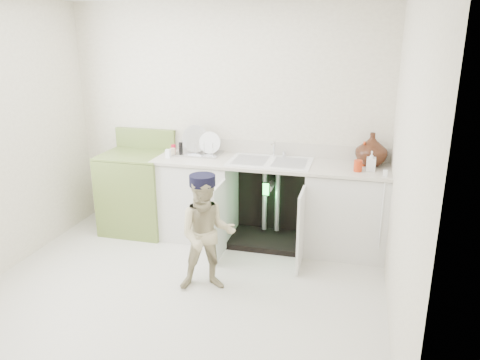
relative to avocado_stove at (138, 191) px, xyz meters
name	(u,v)px	position (x,y,z in m)	size (l,w,h in m)	color
ground	(181,292)	(0.96, -1.18, -0.46)	(3.50, 3.50, 0.00)	beige
room_shell	(175,154)	(0.96, -1.18, 0.79)	(6.00, 5.50, 1.26)	#EDE5CB
counter_run	(272,201)	(1.54, 0.03, 0.01)	(2.44, 1.02, 1.23)	silver
avocado_stove	(138,191)	(0.00, 0.00, 0.00)	(0.72, 0.65, 1.12)	olive
repair_worker	(207,233)	(1.17, -1.05, 0.06)	(0.70, 1.00, 1.05)	tan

